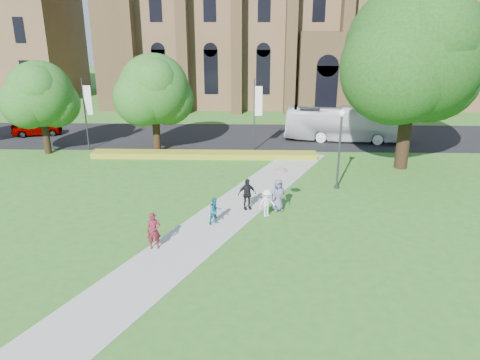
{
  "coord_description": "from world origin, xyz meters",
  "views": [
    {
      "loc": [
        1.93,
        -22.67,
        10.99
      ],
      "look_at": [
        1.18,
        3.45,
        1.6
      ],
      "focal_mm": 35.0,
      "sensor_mm": 36.0,
      "label": 1
    }
  ],
  "objects_px": {
    "large_tree": "(414,53)",
    "pedestrian_0": "(154,231)",
    "car_0": "(37,127)",
    "streetlamp": "(340,140)",
    "tour_coach": "(345,124)"
  },
  "relations": [
    {
      "from": "pedestrian_0",
      "to": "streetlamp",
      "type": "bearing_deg",
      "value": 28.27
    },
    {
      "from": "streetlamp",
      "to": "pedestrian_0",
      "type": "distance_m",
      "value": 13.76
    },
    {
      "from": "streetlamp",
      "to": "car_0",
      "type": "height_order",
      "value": "streetlamp"
    },
    {
      "from": "tour_coach",
      "to": "car_0",
      "type": "relative_size",
      "value": 2.42
    },
    {
      "from": "large_tree",
      "to": "car_0",
      "type": "height_order",
      "value": "large_tree"
    },
    {
      "from": "tour_coach",
      "to": "streetlamp",
      "type": "bearing_deg",
      "value": 174.48
    },
    {
      "from": "large_tree",
      "to": "car_0",
      "type": "relative_size",
      "value": 2.98
    },
    {
      "from": "large_tree",
      "to": "tour_coach",
      "type": "distance_m",
      "value": 10.75
    },
    {
      "from": "streetlamp",
      "to": "large_tree",
      "type": "distance_m",
      "value": 8.73
    },
    {
      "from": "large_tree",
      "to": "pedestrian_0",
      "type": "xyz_separation_m",
      "value": [
        -15.86,
        -13.25,
        -7.39
      ]
    },
    {
      "from": "car_0",
      "to": "pedestrian_0",
      "type": "distance_m",
      "value": 27.1
    },
    {
      "from": "tour_coach",
      "to": "car_0",
      "type": "height_order",
      "value": "tour_coach"
    },
    {
      "from": "pedestrian_0",
      "to": "tour_coach",
      "type": "bearing_deg",
      "value": 46.34
    },
    {
      "from": "large_tree",
      "to": "car_0",
      "type": "bearing_deg",
      "value": 164.21
    },
    {
      "from": "streetlamp",
      "to": "car_0",
      "type": "relative_size",
      "value": 1.18
    }
  ]
}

